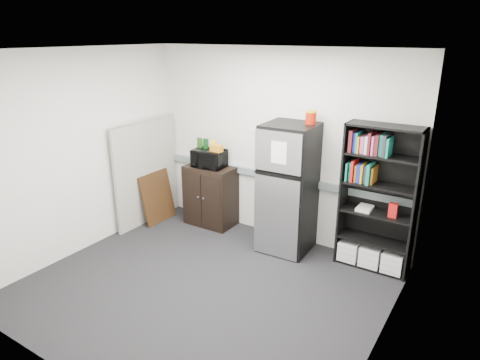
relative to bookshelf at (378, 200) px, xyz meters
The scene contains 18 objects.
floor 2.37m from the bookshelf, 134.33° to the right, with size 4.00×4.00×0.00m, color black.
wall_back 1.60m from the bookshelf, behind, with size 4.00×0.02×2.70m, color silver.
wall_right 1.69m from the bookshelf, 73.25° to the right, with size 0.02×3.50×2.70m, color silver.
wall_left 3.89m from the bookshelf, 156.08° to the right, with size 0.02×3.50×2.70m, color silver.
ceiling 2.83m from the bookshelf, 134.33° to the right, with size 4.00×3.50×0.02m, color white.
electrical_raceway 1.54m from the bookshelf, behind, with size 3.92×0.05×0.10m, color slate.
wall_note 1.99m from the bookshelf, behind, with size 0.14×0.00×0.10m, color white.
bookshelf is the anchor object (origin of this frame).
cubicle_partition 3.46m from the bookshelf, behind, with size 0.06×1.30×1.62m.
cabinet 2.56m from the bookshelf, behind, with size 0.75×0.50×0.94m.
microwave 2.53m from the bookshelf, behind, with size 0.48×0.33×0.27m, color black.
snack_box_a 2.74m from the bookshelf, behind, with size 0.07×0.05×0.15m, color #225016.
snack_box_b 2.63m from the bookshelf, behind, with size 0.07×0.05×0.15m, color #0C3814.
snack_box_c 2.48m from the bookshelf, behind, with size 0.07×0.05×0.14m, color yellow.
snack_bag 2.39m from the bookshelf, behind, with size 0.18×0.10×0.10m, color orange.
refrigerator 1.17m from the bookshelf, behind, with size 0.69×0.72×1.76m.
coffee_can 1.33m from the bookshelf, behind, with size 0.14×0.14×0.19m.
framed_poster 3.36m from the bookshelf, behind, with size 0.19×0.62×0.79m.
Camera 1 is at (2.73, -3.46, 2.87)m, focal length 32.00 mm.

